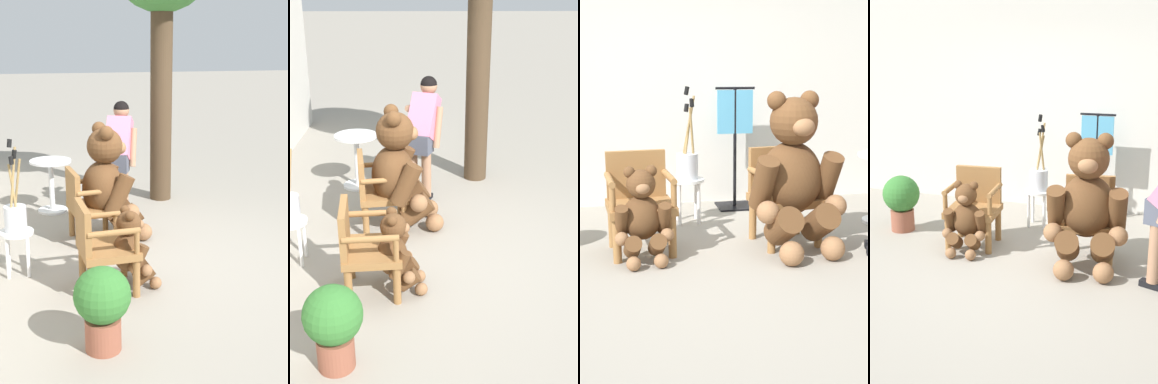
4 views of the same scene
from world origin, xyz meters
The scene contains 9 objects.
ground_plane centered at (0.00, 0.00, 0.00)m, with size 60.00×60.00×0.00m, color gray.
back_wall centered at (0.00, 2.40, 1.40)m, with size 10.00×0.16×2.80m, color beige.
wooden_chair_left centered at (-0.65, 0.70, 0.46)m, with size 0.60×0.57×0.86m.
wooden_chair_right centered at (0.64, 0.70, 0.46)m, with size 0.63×0.60×0.86m.
teddy_bear_large centered at (0.66, 0.45, 0.68)m, with size 0.85×0.84×1.38m.
teddy_bear_small centered at (-0.64, 0.42, 0.39)m, with size 0.48×0.47×0.80m.
white_stool centered at (-0.13, 1.49, 0.36)m, with size 0.34×0.34×0.46m.
brush_bucket centered at (-0.13, 1.49, 0.64)m, with size 0.22×0.22×0.93m.
clothing_display_stand centered at (0.48, 2.00, 0.72)m, with size 0.44×0.40×1.36m.
Camera 3 is at (-0.82, -3.83, 1.57)m, focal length 50.00 mm.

